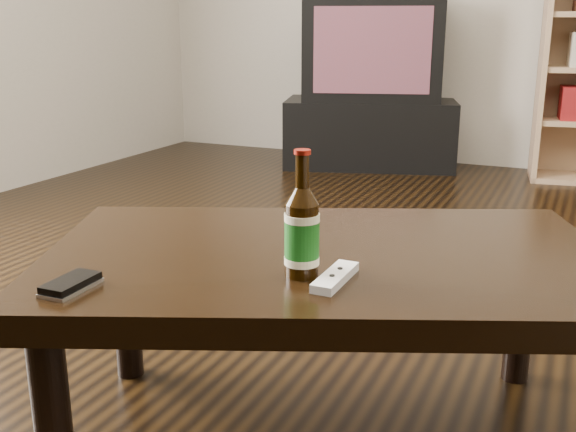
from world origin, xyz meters
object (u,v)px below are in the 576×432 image
at_px(phone, 71,285).
at_px(remote, 335,277).
at_px(tv_stand, 370,133).
at_px(coffee_table, 326,277).
at_px(tv, 372,49).
at_px(beer_bottle, 302,233).

xyz_separation_m(phone, remote, (0.44, 0.24, -0.00)).
distance_m(tv_stand, coffee_table, 3.27).
height_order(coffee_table, phone, phone).
height_order(tv_stand, coffee_table, coffee_table).
distance_m(tv_stand, phone, 3.60).
xyz_separation_m(tv, coffee_table, (0.88, -3.14, -0.39)).
distance_m(beer_bottle, remote, 0.11).
bearing_deg(remote, tv_stand, 106.84).
height_order(coffee_table, remote, remote).
distance_m(tv_stand, tv, 0.56).
relative_size(tv_stand, tv, 1.12).
bearing_deg(tv_stand, remote, -90.50).
bearing_deg(phone, tv_stand, 97.18).
xyz_separation_m(tv_stand, coffee_table, (0.88, -3.14, 0.17)).
distance_m(tv, phone, 3.60).
height_order(tv_stand, phone, phone).
bearing_deg(tv, phone, -98.38).
bearing_deg(remote, phone, -150.61).
bearing_deg(tv_stand, coffee_table, -91.05).
bearing_deg(beer_bottle, phone, -146.32).
height_order(tv, beer_bottle, tv).
xyz_separation_m(tv_stand, remote, (0.97, -3.31, 0.25)).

